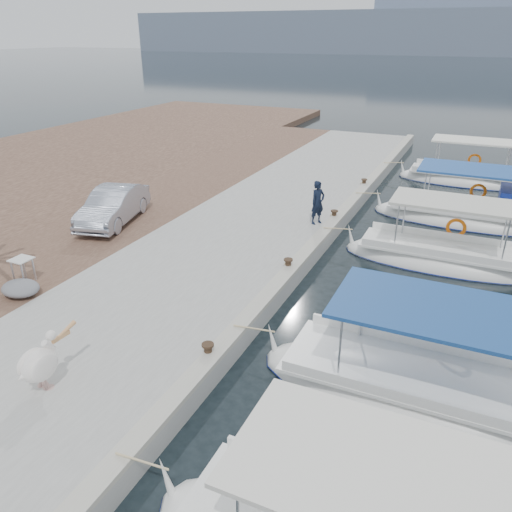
{
  "coord_description": "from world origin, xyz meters",
  "views": [
    {
      "loc": [
        4.49,
        -11.54,
        7.18
      ],
      "look_at": [
        -1.0,
        0.54,
        1.2
      ],
      "focal_mm": 35.0,
      "sensor_mm": 36.0,
      "label": 1
    }
  ],
  "objects_px": {
    "fishing_caique_c": "(440,260)",
    "fishing_caique_e": "(464,181)",
    "fisherman": "(318,203)",
    "fishing_caique_b": "(422,393)",
    "pelican": "(40,363)",
    "fishing_caique_d": "(468,218)",
    "parked_car": "(113,206)"
  },
  "relations": [
    {
      "from": "fisherman",
      "to": "parked_car",
      "type": "bearing_deg",
      "value": 145.07
    },
    {
      "from": "fishing_caique_b",
      "to": "fishing_caique_c",
      "type": "distance_m",
      "value": 7.3
    },
    {
      "from": "fishing_caique_c",
      "to": "fisherman",
      "type": "distance_m",
      "value": 4.84
    },
    {
      "from": "fishing_caique_b",
      "to": "pelican",
      "type": "xyz_separation_m",
      "value": [
        -7.09,
        -3.5,
        0.96
      ]
    },
    {
      "from": "fishing_caique_b",
      "to": "fishing_caique_c",
      "type": "relative_size",
      "value": 1.11
    },
    {
      "from": "fishing_caique_d",
      "to": "fisherman",
      "type": "height_order",
      "value": "fishing_caique_d"
    },
    {
      "from": "fishing_caique_b",
      "to": "fishing_caique_d",
      "type": "xyz_separation_m",
      "value": [
        0.25,
        12.04,
        0.06
      ]
    },
    {
      "from": "fishing_caique_c",
      "to": "pelican",
      "type": "bearing_deg",
      "value": -121.94
    },
    {
      "from": "fishing_caique_e",
      "to": "parked_car",
      "type": "bearing_deg",
      "value": -131.61
    },
    {
      "from": "fisherman",
      "to": "parked_car",
      "type": "distance_m",
      "value": 7.74
    },
    {
      "from": "fishing_caique_e",
      "to": "parked_car",
      "type": "distance_m",
      "value": 17.82
    },
    {
      "from": "fishing_caique_b",
      "to": "fisherman",
      "type": "xyz_separation_m",
      "value": [
        -4.99,
        8.01,
        1.2
      ]
    },
    {
      "from": "fishing_caique_e",
      "to": "fisherman",
      "type": "relative_size",
      "value": 4.05
    },
    {
      "from": "pelican",
      "to": "parked_car",
      "type": "xyz_separation_m",
      "value": [
        -5.0,
        8.42,
        0.07
      ]
    },
    {
      "from": "fishing_caique_e",
      "to": "fisherman",
      "type": "bearing_deg",
      "value": -114.84
    },
    {
      "from": "fishing_caique_d",
      "to": "parked_car",
      "type": "height_order",
      "value": "fishing_caique_d"
    },
    {
      "from": "parked_car",
      "to": "pelican",
      "type": "bearing_deg",
      "value": -73.54
    },
    {
      "from": "fishing_caique_b",
      "to": "fishing_caique_d",
      "type": "height_order",
      "value": "same"
    },
    {
      "from": "fishing_caique_b",
      "to": "parked_car",
      "type": "height_order",
      "value": "fishing_caique_b"
    },
    {
      "from": "fishing_caique_b",
      "to": "fishing_caique_d",
      "type": "relative_size",
      "value": 0.96
    },
    {
      "from": "fishing_caique_b",
      "to": "parked_car",
      "type": "bearing_deg",
      "value": 157.86
    },
    {
      "from": "fisherman",
      "to": "parked_car",
      "type": "height_order",
      "value": "fisherman"
    },
    {
      "from": "pelican",
      "to": "parked_car",
      "type": "distance_m",
      "value": 9.79
    },
    {
      "from": "fishing_caique_c",
      "to": "fisherman",
      "type": "height_order",
      "value": "fishing_caique_c"
    },
    {
      "from": "fishing_caique_c",
      "to": "fishing_caique_d",
      "type": "distance_m",
      "value": 4.79
    },
    {
      "from": "parked_car",
      "to": "fishing_caique_c",
      "type": "bearing_deg",
      "value": -2.8
    },
    {
      "from": "fishing_caique_c",
      "to": "fishing_caique_e",
      "type": "height_order",
      "value": "same"
    },
    {
      "from": "fishing_caique_d",
      "to": "fishing_caique_e",
      "type": "distance_m",
      "value": 6.19
    },
    {
      "from": "fishing_caique_c",
      "to": "fishing_caique_e",
      "type": "distance_m",
      "value": 10.92
    },
    {
      "from": "pelican",
      "to": "fishing_caique_d",
      "type": "bearing_deg",
      "value": 64.72
    },
    {
      "from": "fishing_caique_b",
      "to": "pelican",
      "type": "distance_m",
      "value": 7.96
    },
    {
      "from": "fishing_caique_d",
      "to": "parked_car",
      "type": "relative_size",
      "value": 1.87
    }
  ]
}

